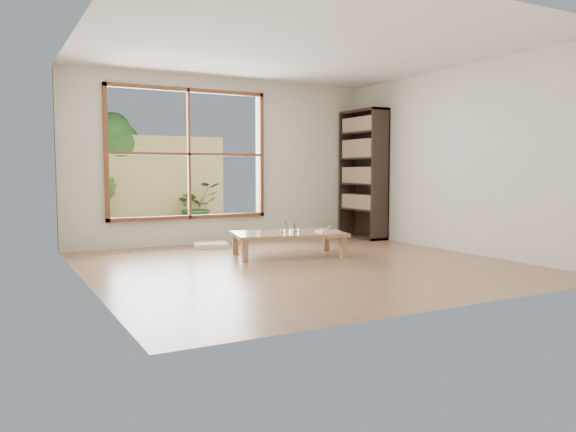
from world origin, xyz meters
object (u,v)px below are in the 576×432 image
object	(u,v)px
low_table	(288,235)
bookshelf	(363,174)
garden_bench	(144,222)
food_tray	(329,230)

from	to	relation	value
low_table	bookshelf	world-z (taller)	bookshelf
garden_bench	low_table	bearing A→B (deg)	-80.52
bookshelf	garden_bench	size ratio (longest dim) A/B	1.93
low_table	garden_bench	distance (m)	2.88
bookshelf	garden_bench	xyz separation A→B (m)	(-3.40, 1.36, -0.78)
low_table	bookshelf	bearing A→B (deg)	42.70
food_tray	garden_bench	distance (m)	3.30
bookshelf	food_tray	world-z (taller)	bookshelf
low_table	bookshelf	xyz separation A→B (m)	(2.11, 1.22, 0.80)
food_tray	low_table	bearing A→B (deg)	165.63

